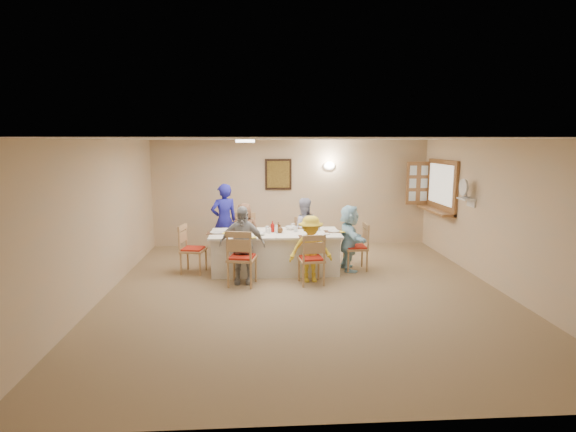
{
  "coord_description": "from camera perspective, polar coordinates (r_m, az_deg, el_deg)",
  "views": [
    {
      "loc": [
        -0.73,
        -7.07,
        2.47
      ],
      "look_at": [
        -0.2,
        1.4,
        1.05
      ],
      "focal_mm": 28.0,
      "sensor_mm": 36.0,
      "label": 1
    }
  ],
  "objects": [
    {
      "name": "placemat_fr",
      "position": [
        8.14,
        2.7,
        -2.61
      ],
      "size": [
        0.37,
        0.27,
        0.01
      ],
      "primitive_type": "cube",
      "color": "#472B19",
      "rests_on": "dining_table"
    },
    {
      "name": "desk_fan",
      "position": [
        9.02,
        21.58,
        2.98
      ],
      "size": [
        0.3,
        0.3,
        0.28
      ],
      "primitive_type": null,
      "color": "#A5A5A8",
      "rests_on": "fan_shelf"
    },
    {
      "name": "chair_front_left",
      "position": [
        7.79,
        -5.85,
        -5.2
      ],
      "size": [
        0.56,
        0.56,
        1.0
      ],
      "primitive_type": null,
      "rotation": [
        0.0,
        0.0,
        2.94
      ],
      "color": "tan",
      "rests_on": "ground"
    },
    {
      "name": "placemat_fl",
      "position": [
        8.1,
        -5.78,
        -2.71
      ],
      "size": [
        0.33,
        0.25,
        0.01
      ],
      "primitive_type": "cube",
      "color": "#472B19",
      "rests_on": "dining_table"
    },
    {
      "name": "chair_right_end",
      "position": [
        8.76,
        8.58,
        -3.88
      ],
      "size": [
        0.46,
        0.46,
        0.92
      ],
      "primitive_type": null,
      "rotation": [
        0.0,
        0.0,
        -1.53
      ],
      "color": "tan",
      "rests_on": "ground"
    },
    {
      "name": "chair_back_left",
      "position": [
        9.35,
        -5.47,
        -2.73
      ],
      "size": [
        0.49,
        0.49,
        0.99
      ],
      "primitive_type": null,
      "rotation": [
        0.0,
        0.0,
        -0.02
      ],
      "color": "tan",
      "rests_on": "ground"
    },
    {
      "name": "placemat_re",
      "position": [
        8.62,
        5.83,
        -1.97
      ],
      "size": [
        0.36,
        0.27,
        0.01
      ],
      "primitive_type": "cube",
      "color": "#472B19",
      "rests_on": "dining_table"
    },
    {
      "name": "bowl_a",
      "position": [
        8.27,
        -3.56,
        -2.28
      ],
      "size": [
        0.27,
        0.27,
        0.05
      ],
      "primitive_type": "imported",
      "rotation": [
        0.0,
        0.0,
        0.2
      ],
      "color": "white",
      "rests_on": "dining_table"
    },
    {
      "name": "dining_table",
      "position": [
        8.6,
        -1.62,
        -4.58
      ],
      "size": [
        2.44,
        1.03,
        0.76
      ],
      "primitive_type": "cube",
      "color": "silver",
      "rests_on": "ground"
    },
    {
      "name": "napkin_re",
      "position": [
        8.6,
        7.07,
        -1.97
      ],
      "size": [
        0.14,
        0.14,
        0.01
      ],
      "primitive_type": "cube",
      "color": "yellow",
      "rests_on": "dining_table"
    },
    {
      "name": "diner_front_left",
      "position": [
        7.87,
        -5.84,
        -3.67
      ],
      "size": [
        0.85,
        0.45,
        1.37
      ],
      "primitive_type": "imported",
      "rotation": [
        0.0,
        0.0,
        -0.07
      ],
      "color": "#A7A7A7",
      "rests_on": "ground"
    },
    {
      "name": "chair_back_right",
      "position": [
        9.4,
        1.87,
        -2.95
      ],
      "size": [
        0.5,
        0.5,
        0.89
      ],
      "primitive_type": null,
      "rotation": [
        0.0,
        0.0,
        -0.18
      ],
      "color": "tan",
      "rests_on": "ground"
    },
    {
      "name": "placemat_br",
      "position": [
        8.96,
        2.11,
        -1.49
      ],
      "size": [
        0.36,
        0.27,
        0.01
      ],
      "primitive_type": "cube",
      "color": "#472B19",
      "rests_on": "dining_table"
    },
    {
      "name": "room_walls",
      "position": [
        7.17,
        2.29,
        1.84
      ],
      "size": [
        7.0,
        7.0,
        7.0
      ],
      "color": "#DEB789",
      "rests_on": "ground"
    },
    {
      "name": "teacup_a",
      "position": [
        8.17,
        -7.2,
        -2.38
      ],
      "size": [
        0.12,
        0.12,
        0.08
      ],
      "primitive_type": "imported",
      "rotation": [
        0.0,
        0.0,
        0.12
      ],
      "color": "white",
      "rests_on": "dining_table"
    },
    {
      "name": "plate_re",
      "position": [
        8.62,
        5.83,
        -1.91
      ],
      "size": [
        0.22,
        0.22,
        0.01
      ],
      "primitive_type": "cylinder",
      "color": "white",
      "rests_on": "dining_table"
    },
    {
      "name": "chair_front_right",
      "position": [
        7.85,
        2.98,
        -5.38
      ],
      "size": [
        0.49,
        0.49,
        0.91
      ],
      "primitive_type": null,
      "rotation": [
        0.0,
        0.0,
        3.27
      ],
      "color": "tan",
      "rests_on": "ground"
    },
    {
      "name": "diner_back_right",
      "position": [
        9.23,
        1.95,
        -1.78
      ],
      "size": [
        0.71,
        0.59,
        1.33
      ],
      "primitive_type": "imported",
      "rotation": [
        0.0,
        0.0,
        3.21
      ],
      "color": "#A2A3BE",
      "rests_on": "ground"
    },
    {
      "name": "condiment_ketchup",
      "position": [
        8.52,
        -1.98,
        -1.35
      ],
      "size": [
        0.14,
        0.14,
        0.22
      ],
      "primitive_type": "imported",
      "rotation": [
        0.0,
        0.0,
        -0.4
      ],
      "color": "#AF150F",
      "rests_on": "dining_table"
    },
    {
      "name": "placemat_le",
      "position": [
        8.55,
        -9.03,
        -2.14
      ],
      "size": [
        0.37,
        0.28,
        0.01
      ],
      "primitive_type": "cube",
      "color": "#472B19",
      "rests_on": "dining_table"
    },
    {
      "name": "drinking_glass",
      "position": [
        8.55,
        -2.65,
        -1.67
      ],
      "size": [
        0.07,
        0.07,
        0.11
      ],
      "primitive_type": "cylinder",
      "color": "silver",
      "rests_on": "dining_table"
    },
    {
      "name": "napkin_br",
      "position": [
        8.93,
        3.3,
        -1.49
      ],
      "size": [
        0.14,
        0.14,
        0.01
      ],
      "primitive_type": "cube",
      "color": "yellow",
      "rests_on": "dining_table"
    },
    {
      "name": "chair_left_end",
      "position": [
        8.67,
        -11.95,
        -4.1
      ],
      "size": [
        0.52,
        0.52,
        0.93
      ],
      "primitive_type": null,
      "rotation": [
        0.0,
        0.0,
        1.38
      ],
      "color": "tan",
      "rests_on": "ground"
    },
    {
      "name": "ceiling_light",
      "position": [
        8.58,
        -5.46,
        9.46
      ],
      "size": [
        0.36,
        0.36,
        0.05
      ],
      "primitive_type": "cylinder",
      "color": "white",
      "rests_on": "room_walls"
    },
    {
      "name": "napkin_bl",
      "position": [
        8.87,
        -4.43,
        -1.58
      ],
      "size": [
        0.13,
        0.13,
        0.01
      ],
      "primitive_type": "cube",
      "color": "yellow",
      "rests_on": "dining_table"
    },
    {
      "name": "placemat_bl",
      "position": [
        8.92,
        -5.58,
        -1.58
      ],
      "size": [
        0.36,
        0.27,
        0.01
      ],
      "primitive_type": "cube",
      "color": "#472B19",
      "rests_on": "dining_table"
    },
    {
      "name": "serving_hatch",
      "position": [
        10.3,
        18.96,
        3.58
      ],
      "size": [
        0.06,
        1.5,
        1.15
      ],
      "primitive_type": "cube",
      "color": "olive",
      "rests_on": "room_walls"
    },
    {
      "name": "napkin_fr",
      "position": [
        8.11,
        4.0,
        -2.62
      ],
      "size": [
        0.14,
        0.14,
        0.01
      ],
      "primitive_type": "cube",
      "color": "yellow",
      "rests_on": "dining_table"
    },
    {
      "name": "condiment_malt",
      "position": [
        8.45,
        -1.04,
        -1.63
      ],
      "size": [
        0.13,
        0.13,
        0.16
      ],
      "primitive_type": "imported",
      "rotation": [
        0.0,
        0.0,
        -0.03
      ],
      "color": "#593417",
      "rests_on": "dining_table"
    },
    {
      "name": "plate_fl",
      "position": [
        8.1,
        -5.78,
        -2.64
      ],
      "size": [
        0.25,
        0.25,
        0.02
      ],
      "primitive_type": "cylinder",
      "color": "white",
      "rests_on": "dining_table"
    },
    {
      "name": "ground",
      "position": [
        7.52,
        2.21,
        -9.67
      ],
      "size": [
        7.0,
        7.0,
        0.0
      ],
      "primitive_type": "plane",
      "color": "#816B4E"
    },
    {
      "name": "bowl_b",
      "position": [
        8.78,
        0.36,
        -1.52
      ],
      "size": [
        0.29,
        0.29,
        0.07
      ],
      "primitive_type": "imported",
      "rotation": [
        0.0,
        0.0,
        -0.19
      ],
      "color": "white",
      "rests_on": "dining_table"
    },
    {
      "name": "hatch_sill",
      "position": [
        10.32,
        18.19,
        0.69
      ],
      "size": [
        0.3,
        1.5,
        0.05
      ],
      "primitive_type": "cube",
      "color": "olive",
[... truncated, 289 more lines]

